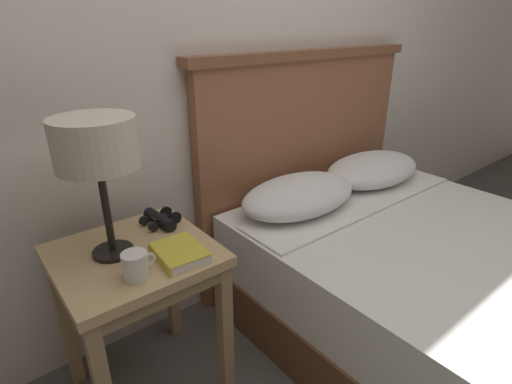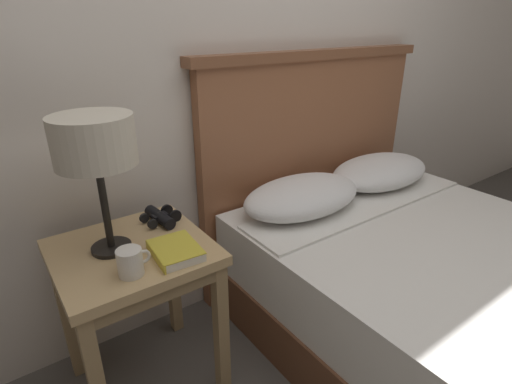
{
  "view_description": "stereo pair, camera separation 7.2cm",
  "coord_description": "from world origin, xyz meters",
  "px_view_note": "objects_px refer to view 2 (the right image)",
  "views": [
    {
      "loc": [
        -0.97,
        -0.58,
        1.31
      ],
      "look_at": [
        -0.1,
        0.51,
        0.71
      ],
      "focal_mm": 28.0,
      "sensor_mm": 36.0,
      "label": 1
    },
    {
      "loc": [
        -0.92,
        -0.62,
        1.31
      ],
      "look_at": [
        -0.1,
        0.51,
        0.71
      ],
      "focal_mm": 28.0,
      "sensor_mm": 36.0,
      "label": 2
    }
  ],
  "objects_px": {
    "nightstand": "(135,271)",
    "bed": "(453,295)",
    "book_on_nightstand": "(175,251)",
    "table_lamp": "(94,145)",
    "binoculars_pair": "(160,217)",
    "coffee_mug": "(131,262)"
  },
  "relations": [
    {
      "from": "bed",
      "to": "binoculars_pair",
      "type": "xyz_separation_m",
      "value": [
        -0.92,
        0.7,
        0.34
      ]
    },
    {
      "from": "nightstand",
      "to": "bed",
      "type": "height_order",
      "value": "bed"
    },
    {
      "from": "book_on_nightstand",
      "to": "binoculars_pair",
      "type": "distance_m",
      "value": 0.25
    },
    {
      "from": "table_lamp",
      "to": "binoculars_pair",
      "type": "xyz_separation_m",
      "value": [
        0.21,
        0.09,
        -0.34
      ]
    },
    {
      "from": "book_on_nightstand",
      "to": "nightstand",
      "type": "bearing_deg",
      "value": 128.42
    },
    {
      "from": "nightstand",
      "to": "bed",
      "type": "relative_size",
      "value": 0.31
    },
    {
      "from": "nightstand",
      "to": "binoculars_pair",
      "type": "height_order",
      "value": "binoculars_pair"
    },
    {
      "from": "table_lamp",
      "to": "book_on_nightstand",
      "type": "distance_m",
      "value": 0.41
    },
    {
      "from": "nightstand",
      "to": "book_on_nightstand",
      "type": "bearing_deg",
      "value": -51.58
    },
    {
      "from": "bed",
      "to": "table_lamp",
      "type": "distance_m",
      "value": 1.45
    },
    {
      "from": "table_lamp",
      "to": "binoculars_pair",
      "type": "relative_size",
      "value": 2.78
    },
    {
      "from": "nightstand",
      "to": "bed",
      "type": "bearing_deg",
      "value": -28.71
    },
    {
      "from": "table_lamp",
      "to": "book_on_nightstand",
      "type": "bearing_deg",
      "value": -44.94
    },
    {
      "from": "coffee_mug",
      "to": "book_on_nightstand",
      "type": "bearing_deg",
      "value": 8.31
    },
    {
      "from": "book_on_nightstand",
      "to": "coffee_mug",
      "type": "relative_size",
      "value": 1.84
    },
    {
      "from": "binoculars_pair",
      "to": "nightstand",
      "type": "bearing_deg",
      "value": -143.71
    },
    {
      "from": "bed",
      "to": "book_on_nightstand",
      "type": "xyz_separation_m",
      "value": [
        -0.97,
        0.46,
        0.33
      ]
    },
    {
      "from": "nightstand",
      "to": "binoculars_pair",
      "type": "relative_size",
      "value": 3.73
    },
    {
      "from": "book_on_nightstand",
      "to": "coffee_mug",
      "type": "xyz_separation_m",
      "value": [
        -0.15,
        -0.02,
        0.03
      ]
    },
    {
      "from": "table_lamp",
      "to": "nightstand",
      "type": "bearing_deg",
      "value": -27.39
    },
    {
      "from": "nightstand",
      "to": "coffee_mug",
      "type": "xyz_separation_m",
      "value": [
        -0.05,
        -0.15,
        0.14
      ]
    },
    {
      "from": "binoculars_pair",
      "to": "coffee_mug",
      "type": "relative_size",
      "value": 1.58
    }
  ]
}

